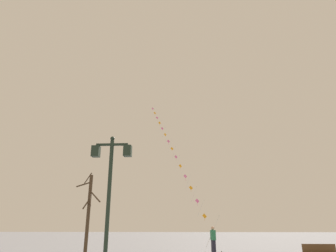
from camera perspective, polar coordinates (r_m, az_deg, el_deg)
name	(u,v)px	position (r m, az deg, el deg)	size (l,w,h in m)	color
ground_plane	(191,252)	(22.63, 4.55, -23.08)	(160.00, 160.00, 0.00)	gray
twin_lantern_lamp_post	(110,177)	(10.83, -11.12, -9.59)	(1.46, 0.28, 4.86)	#1E2D23
kite_train	(173,150)	(32.08, 0.90, -4.65)	(7.12, 19.55, 18.48)	brown
kite_flyer	(213,240)	(20.22, 8.72, -20.88)	(0.33, 0.63, 1.71)	#1E1E2D
bare_tree	(88,211)	(20.17, -15.10, -15.55)	(1.83, 1.65, 5.09)	#423323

